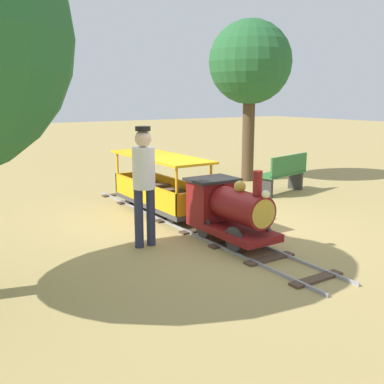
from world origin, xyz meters
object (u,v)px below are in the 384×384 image
object	(u,v)px
locomotive	(228,208)
conductor_person	(144,177)
oak_tree_near	(250,64)
passenger_car	(160,189)
park_bench	(284,174)

from	to	relation	value
locomotive	conductor_person	size ratio (longest dim) A/B	0.89
oak_tree_near	passenger_car	bearing A→B (deg)	25.69
locomotive	park_bench	size ratio (longest dim) A/B	1.07
locomotive	passenger_car	size ratio (longest dim) A/B	0.61
passenger_car	conductor_person	size ratio (longest dim) A/B	1.45
locomotive	conductor_person	xyz separation A→B (m)	(1.05, -0.47, 0.47)
passenger_car	park_bench	bearing A→B (deg)	-179.82
park_bench	passenger_car	bearing A→B (deg)	0.18
park_bench	oak_tree_near	size ratio (longest dim) A/B	0.36
conductor_person	passenger_car	bearing A→B (deg)	-125.66
passenger_car	oak_tree_near	world-z (taller)	oak_tree_near
locomotive	oak_tree_near	size ratio (longest dim) A/B	0.39
park_bench	oak_tree_near	bearing A→B (deg)	-102.17
locomotive	conductor_person	world-z (taller)	conductor_person
locomotive	passenger_car	world-z (taller)	locomotive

